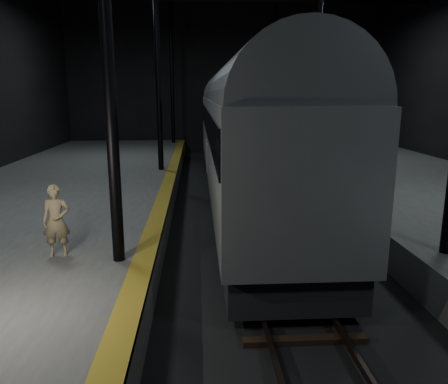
{
  "coord_description": "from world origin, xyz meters",
  "views": [
    {
      "loc": [
        -2.01,
        -13.39,
        4.67
      ],
      "look_at": [
        -1.28,
        -1.64,
        2.0
      ],
      "focal_mm": 35.0,
      "sensor_mm": 36.0,
      "label": 1
    }
  ],
  "objects": [
    {
      "name": "tactile_strip",
      "position": [
        -3.25,
        0.0,
        1.0
      ],
      "size": [
        0.5,
        43.8,
        0.01
      ],
      "primitive_type": "cube",
      "color": "olive",
      "rests_on": "platform_left"
    },
    {
      "name": "ground",
      "position": [
        0.0,
        0.0,
        0.0
      ],
      "size": [
        44.0,
        44.0,
        0.0
      ],
      "primitive_type": "plane",
      "color": "black",
      "rests_on": "ground"
    },
    {
      "name": "platform_left",
      "position": [
        -7.5,
        0.0,
        0.5
      ],
      "size": [
        9.0,
        43.8,
        1.0
      ],
      "primitive_type": "cube",
      "color": "#494947",
      "rests_on": "ground"
    },
    {
      "name": "woman",
      "position": [
        -5.23,
        -3.66,
        1.84
      ],
      "size": [
        0.66,
        0.48,
        1.67
      ],
      "primitive_type": "imported",
      "rotation": [
        0.0,
        0.0,
        0.13
      ],
      "color": "#99875E",
      "rests_on": "platform_left"
    },
    {
      "name": "train",
      "position": [
        -0.0,
        5.15,
        3.27
      ],
      "size": [
        3.28,
        21.91,
        5.86
      ],
      "color": "#A3A5AB",
      "rests_on": "ground"
    },
    {
      "name": "track",
      "position": [
        0.0,
        0.0,
        0.07
      ],
      "size": [
        2.4,
        43.0,
        0.24
      ],
      "color": "#3F3328",
      "rests_on": "ground"
    }
  ]
}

